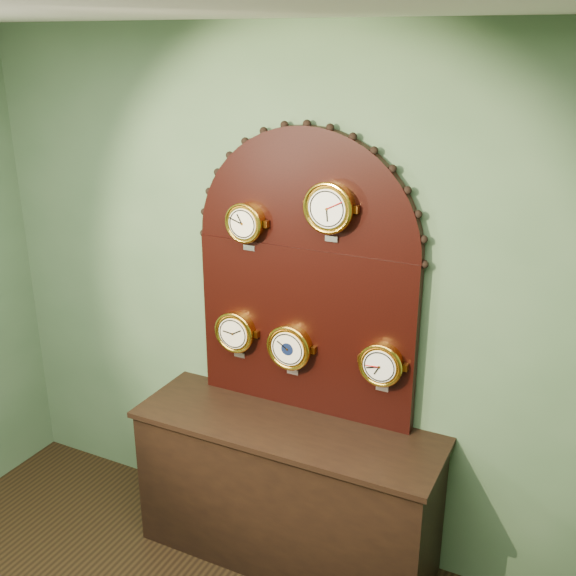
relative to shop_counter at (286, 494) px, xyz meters
The scene contains 8 objects.
wall_back 1.04m from the shop_counter, 90.00° to the left, with size 4.00×4.00×0.00m, color #4D6C4A.
shop_counter is the anchor object (origin of this frame).
display_board 1.25m from the shop_counter, 90.00° to the left, with size 1.26×0.06×1.53m.
roman_clock 1.48m from the shop_counter, 153.41° to the left, with size 0.21×0.08×0.26m.
arabic_clock 1.58m from the shop_counter, 45.29° to the left, with size 0.25×0.08×0.30m.
hygrometer 0.92m from the shop_counter, 158.16° to the left, with size 0.23×0.08×0.28m.
barometer 0.82m from the shop_counter, 109.71° to the left, with size 0.25×0.08×0.30m.
tide_clock 0.94m from the shop_counter, 18.98° to the left, with size 0.23×0.08×0.28m.
Camera 1 is at (1.37, -0.52, 2.71)m, focal length 42.53 mm.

